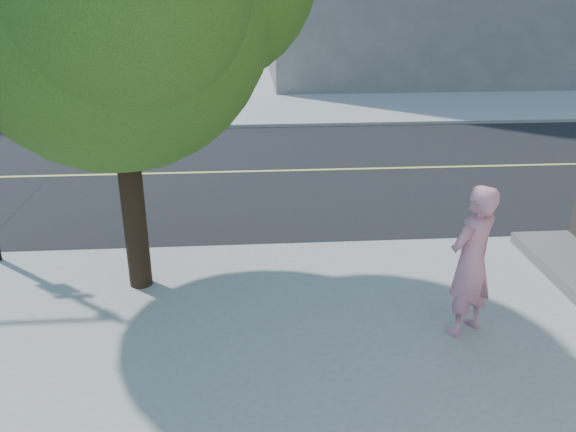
{
  "coord_description": "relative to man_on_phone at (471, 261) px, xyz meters",
  "views": [
    {
      "loc": [
        3.77,
        -9.32,
        4.49
      ],
      "look_at": [
        4.33,
        -1.59,
        1.3
      ],
      "focal_mm": 36.41,
      "sensor_mm": 36.0,
      "label": 1
    }
  ],
  "objects": [
    {
      "name": "road_ew",
      "position": [
        -6.57,
        7.39,
        -1.14
      ],
      "size": [
        140.0,
        9.0,
        0.01
      ],
      "primitive_type": "cube",
      "color": "black",
      "rests_on": "ground"
    },
    {
      "name": "sidewalk_ne",
      "position": [
        6.93,
        24.39,
        -1.08
      ],
      "size": [
        29.0,
        25.0,
        0.12
      ],
      "primitive_type": "cube",
      "color": "#9C9C9C",
      "rests_on": "ground"
    },
    {
      "name": "man_on_phone",
      "position": [
        0.0,
        0.0,
        0.0
      ],
      "size": [
        0.89,
        0.81,
        2.05
      ],
      "primitive_type": "imported",
      "rotation": [
        0.0,
        0.0,
        3.71
      ],
      "color": "pink",
      "rests_on": "sidewalk_se"
    },
    {
      "name": "ground",
      "position": [
        -6.57,
        2.89,
        -1.14
      ],
      "size": [
        140.0,
        140.0,
        0.0
      ],
      "primitive_type": "plane",
      "color": "black",
      "rests_on": "ground"
    }
  ]
}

